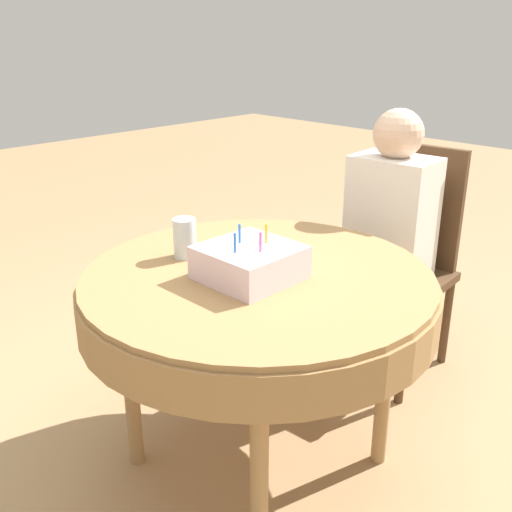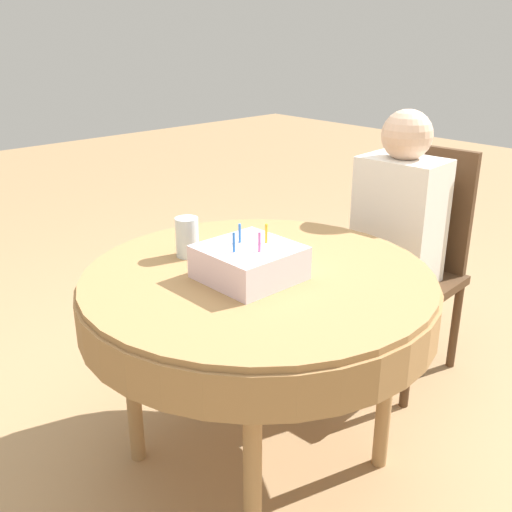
% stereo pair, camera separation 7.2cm
% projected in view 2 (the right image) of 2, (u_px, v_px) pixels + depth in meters
% --- Properties ---
extents(ground_plane, '(12.00, 12.00, 0.00)m').
position_uv_depth(ground_plane, '(258.00, 460.00, 2.07)').
color(ground_plane, '#A37F56').
extents(dining_table, '(1.09, 1.09, 0.70)m').
position_uv_depth(dining_table, '(258.00, 298.00, 1.85)').
color(dining_table, '#9E7547').
rests_on(dining_table, ground_plane).
extents(chair, '(0.49, 0.49, 0.94)m').
position_uv_depth(chair, '(406.00, 257.00, 2.51)').
color(chair, '#4C331E').
rests_on(chair, ground_plane).
extents(person, '(0.34, 0.33, 1.11)m').
position_uv_depth(person, '(396.00, 225.00, 2.37)').
color(person, '#DBB293').
rests_on(person, ground_plane).
extents(birthday_cake, '(0.26, 0.26, 0.16)m').
position_uv_depth(birthday_cake, '(249.00, 262.00, 1.76)').
color(birthday_cake, silver).
rests_on(birthday_cake, dining_table).
extents(drinking_glass, '(0.07, 0.07, 0.13)m').
position_uv_depth(drinking_glass, '(187.00, 237.00, 1.92)').
color(drinking_glass, silver).
rests_on(drinking_glass, dining_table).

